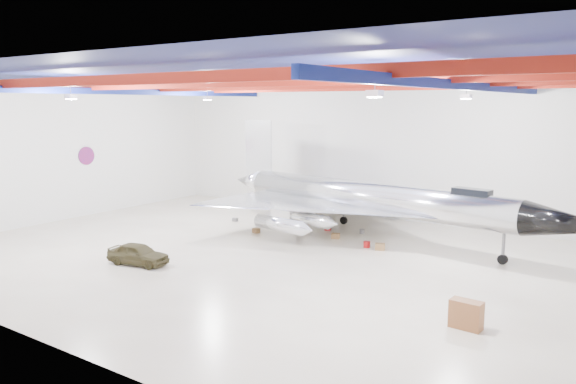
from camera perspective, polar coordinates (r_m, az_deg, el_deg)
The scene contains 16 objects.
floor at distance 34.69m, azimuth -2.31°, elevation -6.56°, with size 40.00×40.00×0.00m, color #B7A792.
wall_back at distance 46.47m, azimuth 8.80°, elevation 4.21°, with size 40.00×40.00×0.00m, color silver.
wall_left at distance 48.29m, azimuth -21.79°, elevation 3.85°, with size 30.00×30.00×0.00m, color silver.
ceiling at distance 33.46m, azimuth -2.43°, elevation 11.90°, with size 40.00×40.00×0.00m, color #0A0F38.
ceiling_structure at distance 33.44m, azimuth -2.42°, elevation 10.75°, with size 39.50×29.50×1.08m.
wall_roundel at distance 49.42m, azimuth -19.80°, elevation 3.48°, with size 1.50×1.50×0.10m, color #B21414.
jet_aircraft at distance 39.05m, azimuth 8.25°, elevation -0.96°, with size 29.10×18.82×7.95m.
jeep at distance 33.97m, azimuth -14.98°, elevation -6.09°, with size 1.50×3.74×1.27m, color #3D371E.
desk at distance 25.03m, azimuth 17.64°, elevation -11.78°, with size 1.32×0.66×1.21m, color brown.
crate_ply at distance 40.85m, azimuth -3.25°, elevation -3.93°, with size 0.49×0.39×0.34m, color olive.
toolbox_red at distance 41.66m, azimuth 4.06°, elevation -3.71°, with size 0.43×0.34×0.30m, color maroon.
parts_bin at distance 36.56m, azimuth 9.33°, elevation -5.51°, with size 0.61×0.49×0.43m, color olive.
crate_small at distance 44.89m, azimuth -5.39°, elevation -2.81°, with size 0.40×0.32×0.28m, color #59595B.
tool_chest at distance 37.08m, azimuth 8.01°, elevation -5.29°, with size 0.45×0.45×0.40m, color maroon.
oil_barrel at distance 39.20m, azimuth 4.86°, elevation -4.47°, with size 0.54×0.43×0.38m, color olive.
spares_box at distance 40.90m, azimuth 7.53°, elevation -3.98°, with size 0.37×0.37×0.33m, color #59595B.
Camera 1 is at (20.01, -26.77, 9.31)m, focal length 35.00 mm.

